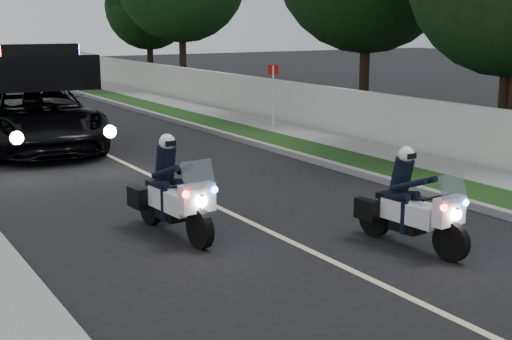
# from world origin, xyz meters

# --- Properties ---
(ground) EXTENTS (120.00, 120.00, 0.00)m
(ground) POSITION_xyz_m (0.00, 0.00, 0.00)
(ground) COLOR black
(ground) RESTS_ON ground
(curb_right) EXTENTS (0.20, 60.00, 0.15)m
(curb_right) POSITION_xyz_m (4.10, 10.00, 0.07)
(curb_right) COLOR gray
(curb_right) RESTS_ON ground
(grass_verge) EXTENTS (1.20, 60.00, 0.16)m
(grass_verge) POSITION_xyz_m (4.80, 10.00, 0.08)
(grass_verge) COLOR #193814
(grass_verge) RESTS_ON ground
(sidewalk_right) EXTENTS (1.40, 60.00, 0.16)m
(sidewalk_right) POSITION_xyz_m (6.10, 10.00, 0.08)
(sidewalk_right) COLOR gray
(sidewalk_right) RESTS_ON ground
(property_wall) EXTENTS (0.22, 60.00, 1.50)m
(property_wall) POSITION_xyz_m (7.10, 10.00, 0.75)
(property_wall) COLOR beige
(property_wall) RESTS_ON ground
(lane_marking) EXTENTS (0.12, 50.00, 0.01)m
(lane_marking) POSITION_xyz_m (0.00, 10.00, 0.00)
(lane_marking) COLOR #BFB78C
(lane_marking) RESTS_ON ground
(police_moto_left) EXTENTS (0.86, 2.05, 1.70)m
(police_moto_left) POSITION_xyz_m (-1.47, 1.92, 0.00)
(police_moto_left) COLOR silver
(police_moto_left) RESTS_ON ground
(police_moto_right) EXTENTS (0.83, 1.95, 1.61)m
(police_moto_right) POSITION_xyz_m (1.44, -0.59, 0.00)
(police_moto_right) COLOR silver
(police_moto_right) RESTS_ON ground
(police_suv) EXTENTS (3.58, 6.69, 3.13)m
(police_suv) POSITION_xyz_m (-1.29, 11.33, 0.00)
(police_suv) COLOR black
(police_suv) RESTS_ON ground
(sign_post) EXTENTS (0.45, 0.45, 2.20)m
(sign_post) POSITION_xyz_m (6.00, 10.52, 0.00)
(sign_post) COLOR #AE0C19
(sign_post) RESTS_ON ground
(tree_right_a) EXTENTS (6.59, 6.59, 9.35)m
(tree_right_a) POSITION_xyz_m (9.44, 4.28, 0.00)
(tree_right_a) COLOR black
(tree_right_a) RESTS_ON ground
(tree_right_b) EXTENTS (8.54, 8.54, 10.82)m
(tree_right_b) POSITION_xyz_m (9.35, 3.89, 0.00)
(tree_right_b) COLOR #1E3913
(tree_right_b) RESTS_ON ground
(tree_right_c) EXTENTS (7.14, 7.14, 10.88)m
(tree_right_c) POSITION_xyz_m (10.38, 11.28, 0.00)
(tree_right_c) COLOR black
(tree_right_c) RESTS_ON ground
(tree_right_d) EXTENTS (8.71, 8.71, 11.05)m
(tree_right_d) POSITION_xyz_m (9.51, 24.61, 0.00)
(tree_right_d) COLOR #164216
(tree_right_d) RESTS_ON ground
(tree_right_e) EXTENTS (6.08, 6.08, 8.39)m
(tree_right_e) POSITION_xyz_m (10.13, 30.37, 0.00)
(tree_right_e) COLOR #123511
(tree_right_e) RESTS_ON ground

